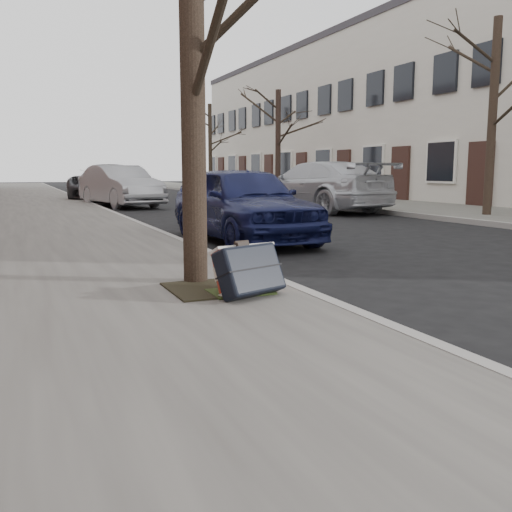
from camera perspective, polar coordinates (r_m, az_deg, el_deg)
name	(u,v)px	position (r m, az deg, el deg)	size (l,w,h in m)	color
ground	(476,310)	(5.39, 21.11, -5.05)	(120.00, 120.00, 0.00)	black
near_sidewalk	(13,209)	(18.77, -23.13, 4.36)	(5.00, 70.00, 0.12)	slate
far_sidewalk	(341,201)	(22.00, 8.48, 5.47)	(4.00, 70.00, 0.12)	slate
house_far	(439,113)	(26.05, 17.83, 13.43)	(6.70, 40.00, 7.20)	#BCB7A9
dirt_patch	(215,288)	(5.32, -4.08, -3.23)	(0.85, 0.85, 0.01)	black
suitcase_red	(247,269)	(5.07, -0.92, -1.36)	(0.57, 0.16, 0.41)	#9C2D1F
suitcase_navy	(250,270)	(4.93, -0.65, -1.42)	(0.61, 0.20, 0.44)	black
car_near_front	(243,203)	(9.81, -1.30, 5.31)	(1.55, 3.86, 1.32)	#131743
car_near_mid	(120,186)	(19.64, -13.41, 6.81)	(1.46, 4.19, 1.38)	#A1A3A8
car_near_back	(107,182)	(24.50, -14.63, 7.18)	(2.44, 5.29, 1.47)	#37373B
car_far_front	(317,187)	(17.10, 6.13, 6.91)	(2.05, 5.05, 1.47)	#B5B8BE
car_far_back	(222,183)	(25.11, -3.38, 7.26)	(1.52, 3.79, 1.29)	maroon
tree_far_a	(492,118)	(15.42, 22.56, 12.64)	(0.21, 0.21, 4.72)	black
tree_far_b	(278,143)	(25.56, 2.21, 11.23)	(0.24, 0.24, 4.56)	black
tree_far_c	(210,147)	(34.26, -4.61, 10.84)	(0.23, 0.23, 4.93)	black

